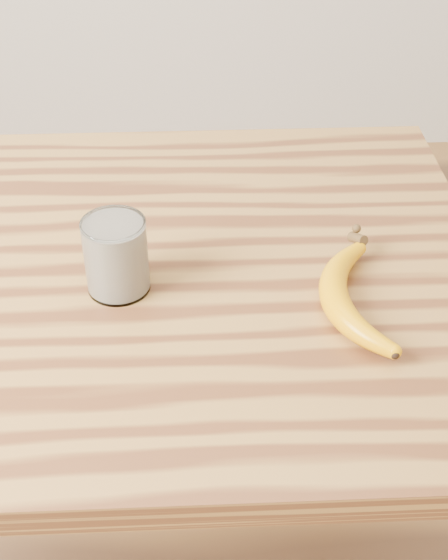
{
  "coord_description": "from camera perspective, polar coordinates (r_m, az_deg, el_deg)",
  "views": [
    {
      "loc": [
        0.19,
        -0.87,
        1.55
      ],
      "look_at": [
        0.22,
        -0.08,
        0.93
      ],
      "focal_mm": 50.0,
      "sensor_mm": 36.0,
      "label": 1
    }
  ],
  "objects": [
    {
      "name": "banana",
      "position": [
        1.01,
        8.01,
        -1.27
      ],
      "size": [
        0.12,
        0.31,
        0.04
      ],
      "primitive_type": null,
      "rotation": [
        0.0,
        0.0,
        0.02
      ],
      "color": "#E49803",
      "rests_on": "table"
    },
    {
      "name": "table",
      "position": [
        1.19,
        -11.07,
        -4.09
      ],
      "size": [
        1.2,
        0.8,
        0.9
      ],
      "color": "olive",
      "rests_on": "ground"
    },
    {
      "name": "smoothie_glass",
      "position": [
        1.02,
        -7.9,
        1.77
      ],
      "size": [
        0.08,
        0.08,
        0.11
      ],
      "color": "white",
      "rests_on": "table"
    }
  ]
}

